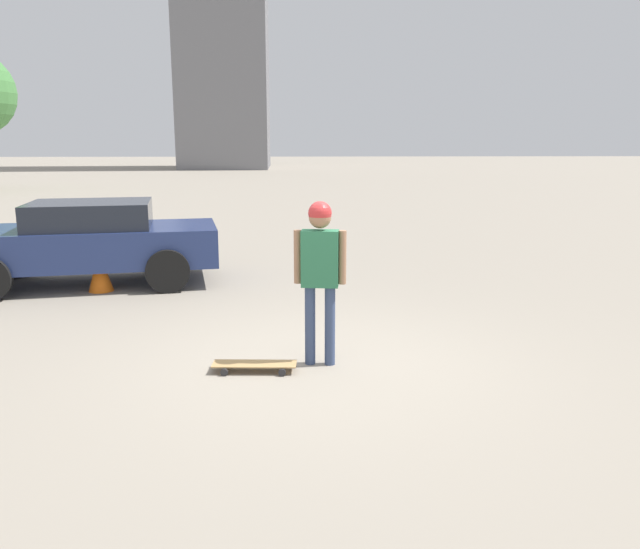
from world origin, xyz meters
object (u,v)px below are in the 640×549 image
(person, at_px, (320,261))
(skateboard, at_px, (255,365))
(car_parked_near, at_px, (87,241))
(traffic_cone, at_px, (100,271))

(person, bearing_deg, skateboard, -156.88)
(person, distance_m, car_parked_near, 5.52)
(car_parked_near, relative_size, traffic_cone, 6.86)
(person, relative_size, traffic_cone, 2.68)
(person, xyz_separation_m, car_parked_near, (3.66, -4.11, -0.38))
(skateboard, distance_m, car_parked_near, 5.26)
(skateboard, distance_m, traffic_cone, 4.63)
(skateboard, relative_size, car_parked_near, 0.20)
(skateboard, bearing_deg, person, -160.78)
(traffic_cone, bearing_deg, car_parked_near, -57.56)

